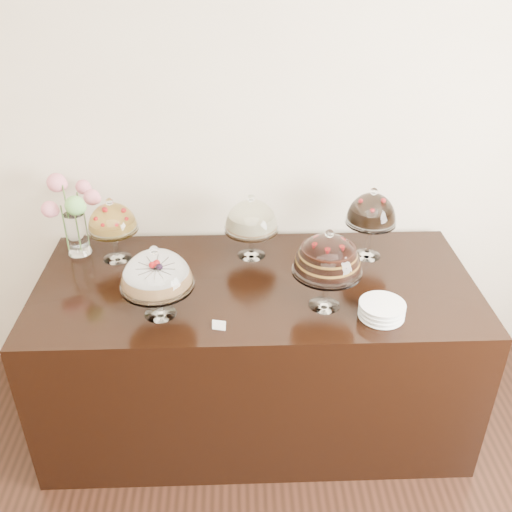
{
  "coord_description": "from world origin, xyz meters",
  "views": [
    {
      "loc": [
        -0.04,
        0.05,
        2.47
      ],
      "look_at": [
        0.04,
        2.4,
        1.08
      ],
      "focal_mm": 40.0,
      "sensor_mm": 36.0,
      "label": 1
    }
  ],
  "objects_px": {
    "flower_vase": "(73,212)",
    "cake_stand_dark_choco": "(372,212)",
    "cake_stand_choco_layer": "(328,257)",
    "cake_stand_sugar_sponge": "(156,273)",
    "cake_stand_fruit_tart": "(112,221)",
    "display_counter": "(256,351)",
    "cake_stand_cheesecake": "(251,218)",
    "plate_stack": "(382,310)"
  },
  "relations": [
    {
      "from": "cake_stand_sugar_sponge",
      "to": "display_counter",
      "type": "bearing_deg",
      "value": 29.42
    },
    {
      "from": "cake_stand_dark_choco",
      "to": "plate_stack",
      "type": "xyz_separation_m",
      "value": [
        -0.05,
        -0.55,
        -0.22
      ]
    },
    {
      "from": "flower_vase",
      "to": "display_counter",
      "type": "bearing_deg",
      "value": -18.88
    },
    {
      "from": "cake_stand_sugar_sponge",
      "to": "cake_stand_cheesecake",
      "type": "distance_m",
      "value": 0.68
    },
    {
      "from": "cake_stand_fruit_tart",
      "to": "cake_stand_cheesecake",
      "type": "bearing_deg",
      "value": 0.49
    },
    {
      "from": "display_counter",
      "to": "plate_stack",
      "type": "xyz_separation_m",
      "value": [
        0.56,
        -0.31,
        0.49
      ]
    },
    {
      "from": "cake_stand_dark_choco",
      "to": "flower_vase",
      "type": "bearing_deg",
      "value": 176.91
    },
    {
      "from": "cake_stand_sugar_sponge",
      "to": "flower_vase",
      "type": "distance_m",
      "value": 0.77
    },
    {
      "from": "cake_stand_choco_layer",
      "to": "plate_stack",
      "type": "bearing_deg",
      "value": -21.9
    },
    {
      "from": "flower_vase",
      "to": "cake_stand_dark_choco",
      "type": "bearing_deg",
      "value": -3.09
    },
    {
      "from": "cake_stand_cheesecake",
      "to": "plate_stack",
      "type": "relative_size",
      "value": 1.75
    },
    {
      "from": "cake_stand_sugar_sponge",
      "to": "plate_stack",
      "type": "bearing_deg",
      "value": -3.36
    },
    {
      "from": "cake_stand_cheesecake",
      "to": "cake_stand_sugar_sponge",
      "type": "bearing_deg",
      "value": -130.04
    },
    {
      "from": "display_counter",
      "to": "cake_stand_choco_layer",
      "type": "relative_size",
      "value": 5.43
    },
    {
      "from": "cake_stand_choco_layer",
      "to": "cake_stand_dark_choco",
      "type": "xyz_separation_m",
      "value": [
        0.29,
        0.45,
        -0.01
      ]
    },
    {
      "from": "cake_stand_fruit_tart",
      "to": "cake_stand_dark_choco",
      "type": "bearing_deg",
      "value": -0.77
    },
    {
      "from": "cake_stand_dark_choco",
      "to": "plate_stack",
      "type": "relative_size",
      "value": 1.95
    },
    {
      "from": "cake_stand_dark_choco",
      "to": "cake_stand_fruit_tart",
      "type": "height_order",
      "value": "cake_stand_dark_choco"
    },
    {
      "from": "flower_vase",
      "to": "cake_stand_choco_layer",
      "type": "bearing_deg",
      "value": -23.02
    },
    {
      "from": "cake_stand_dark_choco",
      "to": "flower_vase",
      "type": "relative_size",
      "value": 0.91
    },
    {
      "from": "cake_stand_cheesecake",
      "to": "flower_vase",
      "type": "xyz_separation_m",
      "value": [
        -0.94,
        0.06,
        0.02
      ]
    },
    {
      "from": "cake_stand_sugar_sponge",
      "to": "cake_stand_choco_layer",
      "type": "height_order",
      "value": "cake_stand_choco_layer"
    },
    {
      "from": "display_counter",
      "to": "cake_stand_choco_layer",
      "type": "height_order",
      "value": "cake_stand_choco_layer"
    },
    {
      "from": "cake_stand_sugar_sponge",
      "to": "flower_vase",
      "type": "height_order",
      "value": "flower_vase"
    },
    {
      "from": "cake_stand_cheesecake",
      "to": "plate_stack",
      "type": "bearing_deg",
      "value": -44.98
    },
    {
      "from": "cake_stand_sugar_sponge",
      "to": "cake_stand_cheesecake",
      "type": "bearing_deg",
      "value": 49.96
    },
    {
      "from": "cake_stand_fruit_tart",
      "to": "display_counter",
      "type": "bearing_deg",
      "value": -19.37
    },
    {
      "from": "display_counter",
      "to": "flower_vase",
      "type": "bearing_deg",
      "value": 161.12
    },
    {
      "from": "cake_stand_choco_layer",
      "to": "flower_vase",
      "type": "relative_size",
      "value": 0.93
    },
    {
      "from": "cake_stand_sugar_sponge",
      "to": "plate_stack",
      "type": "relative_size",
      "value": 1.77
    },
    {
      "from": "cake_stand_choco_layer",
      "to": "plate_stack",
      "type": "height_order",
      "value": "cake_stand_choco_layer"
    },
    {
      "from": "cake_stand_dark_choco",
      "to": "cake_stand_fruit_tart",
      "type": "bearing_deg",
      "value": 179.23
    },
    {
      "from": "display_counter",
      "to": "cake_stand_sugar_sponge",
      "type": "bearing_deg",
      "value": -150.58
    },
    {
      "from": "cake_stand_sugar_sponge",
      "to": "flower_vase",
      "type": "relative_size",
      "value": 0.83
    },
    {
      "from": "display_counter",
      "to": "plate_stack",
      "type": "relative_size",
      "value": 10.79
    },
    {
      "from": "cake_stand_dark_choco",
      "to": "plate_stack",
      "type": "bearing_deg",
      "value": -94.89
    },
    {
      "from": "cake_stand_fruit_tart",
      "to": "flower_vase",
      "type": "relative_size",
      "value": 0.81
    },
    {
      "from": "cake_stand_choco_layer",
      "to": "plate_stack",
      "type": "xyz_separation_m",
      "value": [
        0.25,
        -0.1,
        -0.23
      ]
    },
    {
      "from": "cake_stand_cheesecake",
      "to": "cake_stand_dark_choco",
      "type": "xyz_separation_m",
      "value": [
        0.63,
        -0.02,
        0.04
      ]
    },
    {
      "from": "cake_stand_cheesecake",
      "to": "flower_vase",
      "type": "bearing_deg",
      "value": 176.33
    },
    {
      "from": "display_counter",
      "to": "plate_stack",
      "type": "distance_m",
      "value": 0.81
    },
    {
      "from": "display_counter",
      "to": "cake_stand_dark_choco",
      "type": "distance_m",
      "value": 0.97
    }
  ]
}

